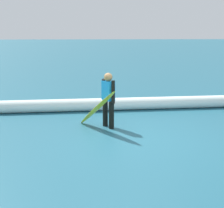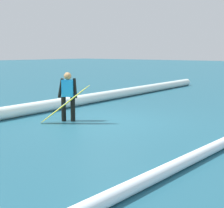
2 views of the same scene
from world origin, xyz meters
TOP-DOWN VIEW (x-y plane):
  - ground_plane at (0.00, 0.00)m, footprint 139.34×139.34m
  - surfer at (0.73, -0.86)m, footprint 0.35×0.55m
  - surfboard at (1.03, -0.66)m, footprint 1.06×1.34m
  - wave_crest_foreground at (-0.97, -2.72)m, footprint 21.09×1.66m

SIDE VIEW (x-z plane):
  - ground_plane at x=0.00m, z-range 0.00..0.00m
  - wave_crest_foreground at x=-0.97m, z-range 0.00..0.40m
  - surfboard at x=1.03m, z-range -0.01..1.15m
  - surfer at x=0.73m, z-range 0.09..1.55m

